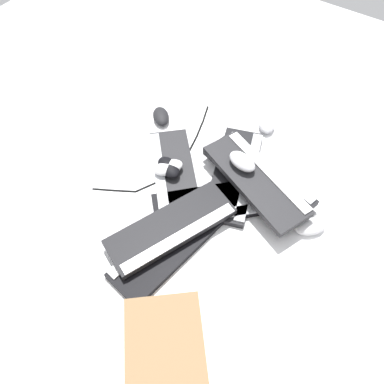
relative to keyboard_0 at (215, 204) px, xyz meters
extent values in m
plane|color=white|center=(-0.11, -0.09, -0.01)|extent=(3.20, 3.20, 0.00)
cube|color=black|center=(0.00, 0.00, 0.00)|extent=(0.41, 0.42, 0.02)
cube|color=#B2B5BA|center=(0.04, -0.04, 0.01)|extent=(0.32, 0.33, 0.01)
cube|color=black|center=(-0.01, 0.16, 0.00)|extent=(0.29, 0.46, 0.02)
cube|color=#B2B5BA|center=(0.04, 0.18, 0.01)|extent=(0.18, 0.41, 0.01)
cube|color=#232326|center=(-0.20, 0.02, 0.00)|extent=(0.41, 0.42, 0.02)
cube|color=#B2B5BA|center=(-0.24, -0.02, 0.01)|extent=(0.31, 0.33, 0.01)
cube|color=black|center=(-0.04, -0.22, 0.00)|extent=(0.21, 0.46, 0.02)
cube|color=silver|center=(-0.09, -0.21, 0.01)|extent=(0.10, 0.42, 0.01)
cube|color=black|center=(0.07, 0.17, 0.03)|extent=(0.46, 0.26, 0.02)
cube|color=#B2B5BA|center=(0.09, 0.23, 0.04)|extent=(0.41, 0.14, 0.01)
cube|color=black|center=(-0.06, -0.18, 0.03)|extent=(0.30, 0.46, 0.02)
cube|color=silver|center=(-0.01, -0.20, 0.04)|extent=(0.19, 0.40, 0.01)
cube|color=#232326|center=(0.08, 0.13, 0.06)|extent=(0.46, 0.30, 0.02)
cube|color=silver|center=(0.10, 0.19, 0.07)|extent=(0.40, 0.19, 0.01)
ellipsoid|color=#B7B7BC|center=(0.01, 0.15, 0.10)|extent=(0.12, 0.09, 0.04)
ellipsoid|color=black|center=(-0.22, 0.02, 0.04)|extent=(0.13, 0.10, 0.04)
ellipsoid|color=silver|center=(-0.22, 0.02, 0.04)|extent=(0.11, 0.13, 0.04)
ellipsoid|color=#B7B7BC|center=(-0.03, 0.45, 0.01)|extent=(0.11, 0.13, 0.04)
ellipsoid|color=black|center=(-0.42, 0.24, 0.01)|extent=(0.13, 0.12, 0.04)
ellipsoid|color=silver|center=(0.32, 0.10, 0.01)|extent=(0.12, 0.12, 0.04)
cylinder|color=black|center=(-0.38, -0.18, -0.01)|extent=(0.07, 0.04, 0.01)
cylinder|color=black|center=(-0.31, -0.14, -0.01)|extent=(0.08, 0.05, 0.01)
cylinder|color=black|center=(-0.25, -0.06, -0.01)|extent=(0.06, 0.11, 0.01)
cylinder|color=black|center=(-0.23, 0.04, -0.01)|extent=(0.01, 0.11, 0.01)
cylinder|color=black|center=(-0.23, 0.13, -0.01)|extent=(0.01, 0.07, 0.01)
cylinder|color=black|center=(-0.23, 0.20, -0.01)|extent=(0.02, 0.07, 0.01)
cylinder|color=black|center=(-0.26, 0.28, -0.01)|extent=(0.03, 0.09, 0.01)
cylinder|color=black|center=(-0.29, 0.37, -0.01)|extent=(0.04, 0.09, 0.01)
sphere|color=black|center=(-0.41, -0.19, -0.01)|extent=(0.01, 0.01, 0.01)
sphere|color=black|center=(-0.35, -0.16, -0.01)|extent=(0.01, 0.01, 0.01)
sphere|color=black|center=(-0.28, -0.11, -0.01)|extent=(0.01, 0.01, 0.01)
sphere|color=black|center=(-0.23, -0.01, -0.01)|extent=(0.01, 0.01, 0.01)
sphere|color=black|center=(-0.23, 0.09, -0.01)|extent=(0.01, 0.01, 0.01)
sphere|color=black|center=(-0.23, 0.17, -0.01)|extent=(0.01, 0.01, 0.01)
sphere|color=black|center=(-0.24, 0.24, -0.01)|extent=(0.01, 0.01, 0.01)
sphere|color=black|center=(-0.27, 0.33, -0.01)|extent=(0.01, 0.01, 0.01)
sphere|color=black|center=(-0.30, 0.42, -0.01)|extent=(0.01, 0.01, 0.01)
cube|color=olive|center=(0.19, -0.53, 0.09)|extent=(0.34, 0.36, 0.20)
camera|label=1|loc=(0.34, -0.64, 1.13)|focal=35.00mm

